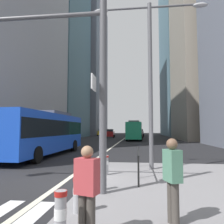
# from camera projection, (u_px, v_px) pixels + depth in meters

# --- Properties ---
(ground_plane) EXTENTS (160.00, 160.00, 0.00)m
(ground_plane) POSITION_uv_depth(u_px,v_px,m) (116.00, 145.00, 28.26)
(ground_plane) COLOR black
(lane_centre_line) EXTENTS (0.20, 80.00, 0.01)m
(lane_centre_line) POSITION_uv_depth(u_px,v_px,m) (122.00, 140.00, 38.16)
(lane_centre_line) COLOR beige
(lane_centre_line) RESTS_ON ground
(office_tower_left_mid) EXTENTS (11.21, 19.66, 52.05)m
(office_tower_left_mid) POSITION_uv_depth(u_px,v_px,m) (60.00, 31.00, 54.10)
(office_tower_left_mid) COLOR slate
(office_tower_left_mid) RESTS_ON ground
(office_tower_left_far) EXTENTS (13.55, 24.53, 48.44)m
(office_tower_left_far) POSITION_uv_depth(u_px,v_px,m) (84.00, 66.00, 78.51)
(office_tower_left_far) COLOR slate
(office_tower_left_far) RESTS_ON ground
(office_tower_right_mid) EXTENTS (13.36, 16.22, 52.40)m
(office_tower_right_mid) POSITION_uv_depth(u_px,v_px,m) (210.00, 4.00, 42.82)
(office_tower_right_mid) COLOR gray
(office_tower_right_mid) RESTS_ON ground
(office_tower_right_far) EXTENTS (12.50, 24.01, 56.09)m
(office_tower_right_far) POSITION_uv_depth(u_px,v_px,m) (184.00, 43.00, 66.83)
(office_tower_right_far) COLOR slate
(office_tower_right_far) RESTS_ON ground
(city_bus_blue_oncoming) EXTENTS (2.84, 11.16, 3.40)m
(city_bus_blue_oncoming) POSITION_uv_depth(u_px,v_px,m) (45.00, 131.00, 16.55)
(city_bus_blue_oncoming) COLOR blue
(city_bus_blue_oncoming) RESTS_ON ground
(city_bus_red_receding) EXTENTS (2.90, 11.61, 3.40)m
(city_bus_red_receding) POSITION_uv_depth(u_px,v_px,m) (135.00, 130.00, 39.90)
(city_bus_red_receding) COLOR #198456
(city_bus_red_receding) RESTS_ON ground
(car_oncoming_mid) EXTENTS (2.06, 4.39, 1.94)m
(car_oncoming_mid) POSITION_uv_depth(u_px,v_px,m) (102.00, 132.00, 63.35)
(car_oncoming_mid) COLOR gold
(car_oncoming_mid) RESTS_ON ground
(car_receding_near) EXTENTS (2.15, 4.27, 1.94)m
(car_receding_near) POSITION_uv_depth(u_px,v_px,m) (139.00, 133.00, 50.69)
(car_receding_near) COLOR #B2A899
(car_receding_near) RESTS_ON ground
(car_receding_far) EXTENTS (2.20, 4.61, 1.94)m
(car_receding_far) POSITION_uv_depth(u_px,v_px,m) (140.00, 133.00, 59.02)
(car_receding_far) COLOR #232838
(car_receding_far) RESTS_ON ground
(car_oncoming_far) EXTENTS (2.13, 4.14, 1.94)m
(car_oncoming_far) POSITION_uv_depth(u_px,v_px,m) (110.00, 133.00, 49.64)
(car_oncoming_far) COLOR maroon
(car_oncoming_far) RESTS_ON ground
(traffic_signal_gantry) EXTENTS (6.99, 0.65, 6.00)m
(traffic_signal_gantry) POSITION_uv_depth(u_px,v_px,m) (29.00, 60.00, 6.92)
(traffic_signal_gantry) COLOR #515156
(traffic_signal_gantry) RESTS_ON median_island
(street_lamp_post) EXTENTS (5.50, 0.32, 8.00)m
(street_lamp_post) POSITION_uv_depth(u_px,v_px,m) (150.00, 61.00, 10.59)
(street_lamp_post) COLOR #56565B
(street_lamp_post) RESTS_ON median_island
(bollard_front) EXTENTS (0.20, 0.20, 0.91)m
(bollard_front) POSITION_uv_depth(u_px,v_px,m) (60.00, 218.00, 3.36)
(bollard_front) COLOR #99999E
(bollard_front) RESTS_ON median_island
(bollard_left) EXTENTS (0.20, 0.20, 0.76)m
(bollard_left) POSITION_uv_depth(u_px,v_px,m) (77.00, 193.00, 4.90)
(bollard_left) COLOR #99999E
(bollard_left) RESTS_ON median_island
(bollard_right) EXTENTS (0.20, 0.20, 0.90)m
(bollard_right) POSITION_uv_depth(u_px,v_px,m) (93.00, 174.00, 6.56)
(bollard_right) COLOR #99999E
(bollard_right) RESTS_ON median_island
(bollard_back) EXTENTS (0.20, 0.20, 0.78)m
(bollard_back) POSITION_uv_depth(u_px,v_px,m) (106.00, 164.00, 8.95)
(bollard_back) COLOR #99999E
(bollard_back) RESTS_ON median_island
(pedestrian_railing) EXTENTS (0.06, 3.97, 0.98)m
(pedestrian_railing) POSITION_uv_depth(u_px,v_px,m) (138.00, 157.00, 9.01)
(pedestrian_railing) COLOR black
(pedestrian_railing) RESTS_ON median_island
(pedestrian_waiting) EXTENTS (0.36, 0.44, 1.66)m
(pedestrian_waiting) POSITION_uv_depth(u_px,v_px,m) (173.00, 176.00, 4.36)
(pedestrian_waiting) COLOR #423D38
(pedestrian_waiting) RESTS_ON median_island
(pedestrian_walking) EXTENTS (0.44, 0.34, 1.57)m
(pedestrian_walking) POSITION_uv_depth(u_px,v_px,m) (87.00, 188.00, 3.69)
(pedestrian_walking) COLOR #423D38
(pedestrian_walking) RESTS_ON median_island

